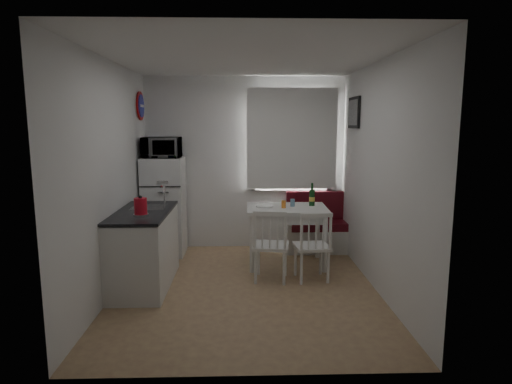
% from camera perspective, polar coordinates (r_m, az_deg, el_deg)
% --- Properties ---
extents(floor, '(3.00, 3.50, 0.02)m').
position_cam_1_polar(floor, '(5.12, -1.31, -12.73)').
color(floor, '#956D4F').
rests_on(floor, ground).
extents(ceiling, '(3.00, 3.50, 0.02)m').
position_cam_1_polar(ceiling, '(4.80, -1.42, 17.46)').
color(ceiling, white).
rests_on(ceiling, wall_back).
extents(wall_back, '(3.00, 0.02, 2.60)m').
position_cam_1_polar(wall_back, '(6.53, -1.46, 3.80)').
color(wall_back, white).
rests_on(wall_back, floor).
extents(wall_front, '(3.00, 0.02, 2.60)m').
position_cam_1_polar(wall_front, '(3.06, -1.15, -2.26)').
color(wall_front, white).
rests_on(wall_front, floor).
extents(wall_left, '(0.02, 3.50, 2.60)m').
position_cam_1_polar(wall_left, '(5.01, -18.80, 1.71)').
color(wall_left, white).
rests_on(wall_left, floor).
extents(wall_right, '(0.02, 3.50, 2.60)m').
position_cam_1_polar(wall_right, '(5.02, 16.02, 1.86)').
color(wall_right, white).
rests_on(wall_right, floor).
extents(window, '(1.22, 0.06, 1.47)m').
position_cam_1_polar(window, '(6.51, 4.74, 6.63)').
color(window, white).
rests_on(window, wall_back).
extents(curtain, '(1.35, 0.02, 1.50)m').
position_cam_1_polar(curtain, '(6.44, 4.81, 7.05)').
color(curtain, white).
rests_on(curtain, wall_back).
extents(kitchen_counter, '(0.62, 1.32, 1.16)m').
position_cam_1_polar(kitchen_counter, '(5.25, -14.67, -7.22)').
color(kitchen_counter, white).
rests_on(kitchen_counter, floor).
extents(wall_sign, '(0.03, 0.40, 0.40)m').
position_cam_1_polar(wall_sign, '(6.37, -15.08, 11.02)').
color(wall_sign, '#192397').
rests_on(wall_sign, wall_left).
extents(picture_frame, '(0.04, 0.52, 0.42)m').
position_cam_1_polar(picture_frame, '(6.04, 12.91, 10.28)').
color(picture_frame, black).
rests_on(picture_frame, wall_right).
extents(bench, '(1.23, 0.47, 0.88)m').
position_cam_1_polar(bench, '(6.58, 9.28, -5.19)').
color(bench, white).
rests_on(bench, floor).
extents(dining_table, '(1.08, 0.77, 0.80)m').
position_cam_1_polar(dining_table, '(5.75, 4.14, -2.90)').
color(dining_table, white).
rests_on(dining_table, floor).
extents(chair_left, '(0.47, 0.46, 0.48)m').
position_cam_1_polar(chair_left, '(5.13, 2.08, -6.16)').
color(chair_left, white).
rests_on(chair_left, floor).
extents(chair_right, '(0.45, 0.43, 0.47)m').
position_cam_1_polar(chair_right, '(5.19, 7.62, -6.23)').
color(chair_right, white).
rests_on(chair_right, floor).
extents(fridge, '(0.57, 0.57, 1.42)m').
position_cam_1_polar(fridge, '(6.37, -12.11, -1.88)').
color(fridge, white).
rests_on(fridge, floor).
extents(microwave, '(0.53, 0.36, 0.29)m').
position_cam_1_polar(microwave, '(6.21, -12.46, 5.81)').
color(microwave, white).
rests_on(microwave, fridge).
extents(kettle, '(0.17, 0.17, 0.22)m').
position_cam_1_polar(kettle, '(4.83, -15.13, -1.87)').
color(kettle, red).
rests_on(kettle, kitchen_counter).
extents(wine_bottle, '(0.08, 0.08, 0.31)m').
position_cam_1_polar(wine_bottle, '(5.85, 7.48, -0.31)').
color(wine_bottle, '#15421A').
rests_on(wine_bottle, dining_table).
extents(drinking_glass_orange, '(0.06, 0.06, 0.10)m').
position_cam_1_polar(drinking_glass_orange, '(5.67, 3.71, -1.64)').
color(drinking_glass_orange, orange).
rests_on(drinking_glass_orange, dining_table).
extents(drinking_glass_blue, '(0.06, 0.06, 0.10)m').
position_cam_1_polar(drinking_glass_blue, '(5.78, 4.90, -1.43)').
color(drinking_glass_blue, '#6C99B8').
rests_on(drinking_glass_blue, dining_table).
extents(plate, '(0.23, 0.23, 0.02)m').
position_cam_1_polar(plate, '(5.73, 1.15, -1.92)').
color(plate, white).
rests_on(plate, dining_table).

